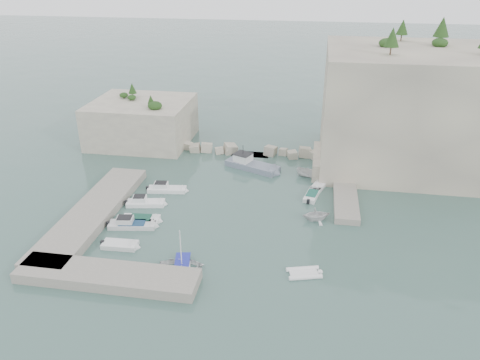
% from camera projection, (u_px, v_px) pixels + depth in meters
% --- Properties ---
extents(ground, '(400.00, 400.00, 0.00)m').
position_uv_depth(ground, '(232.00, 224.00, 55.34)').
color(ground, '#416159').
rests_on(ground, ground).
extents(cliff_east, '(26.00, 22.00, 17.00)m').
position_uv_depth(cliff_east, '(413.00, 108.00, 68.76)').
color(cliff_east, beige).
rests_on(cliff_east, ground).
extents(cliff_terrace, '(8.00, 10.00, 2.50)m').
position_uv_depth(cliff_terrace, '(340.00, 162.00, 68.91)').
color(cliff_terrace, beige).
rests_on(cliff_terrace, ground).
extents(outcrop_west, '(16.00, 14.00, 7.00)m').
position_uv_depth(outcrop_west, '(142.00, 121.00, 79.08)').
color(outcrop_west, beige).
rests_on(outcrop_west, ground).
extents(quay_west, '(5.00, 24.00, 1.10)m').
position_uv_depth(quay_west, '(93.00, 213.00, 56.75)').
color(quay_west, '#9E9689').
rests_on(quay_west, ground).
extents(quay_south, '(18.00, 4.00, 1.10)m').
position_uv_depth(quay_south, '(107.00, 276.00, 45.46)').
color(quay_south, '#9E9689').
rests_on(quay_south, ground).
extents(ledge_east, '(3.00, 16.00, 0.80)m').
position_uv_depth(ledge_east, '(345.00, 192.00, 62.07)').
color(ledge_east, '#9E9689').
rests_on(ledge_east, ground).
extents(breakwater, '(28.00, 3.00, 1.40)m').
position_uv_depth(breakwater, '(250.00, 150.00, 74.79)').
color(breakwater, beige).
rests_on(breakwater, ground).
extents(motorboat_a, '(5.77, 2.35, 1.40)m').
position_uv_depth(motorboat_a, '(167.00, 191.00, 63.18)').
color(motorboat_a, white).
rests_on(motorboat_a, ground).
extents(motorboat_b, '(5.45, 2.61, 1.40)m').
position_uv_depth(motorboat_b, '(146.00, 205.00, 59.66)').
color(motorboat_b, white).
rests_on(motorboat_b, ground).
extents(motorboat_c, '(5.07, 2.24, 0.70)m').
position_uv_depth(motorboat_c, '(141.00, 221.00, 55.98)').
color(motorboat_c, white).
rests_on(motorboat_c, ground).
extents(motorboat_d, '(6.19, 2.66, 1.40)m').
position_uv_depth(motorboat_d, '(133.00, 227.00, 54.81)').
color(motorboat_d, silver).
rests_on(motorboat_d, ground).
extents(motorboat_e, '(4.26, 1.88, 0.70)m').
position_uv_depth(motorboat_e, '(120.00, 247.00, 50.99)').
color(motorboat_e, white).
rests_on(motorboat_e, ground).
extents(rowboat, '(5.06, 4.02, 0.94)m').
position_uv_depth(rowboat, '(182.00, 268.00, 47.48)').
color(rowboat, silver).
rests_on(rowboat, ground).
extents(inflatable_dinghy, '(3.98, 2.68, 0.44)m').
position_uv_depth(inflatable_dinghy, '(304.00, 274.00, 46.57)').
color(inflatable_dinghy, white).
rests_on(inflatable_dinghy, ground).
extents(tender_east_a, '(4.11, 3.83, 1.77)m').
position_uv_depth(tender_east_a, '(316.00, 220.00, 56.27)').
color(tender_east_a, silver).
rests_on(tender_east_a, ground).
extents(tender_east_b, '(2.39, 4.67, 0.70)m').
position_uv_depth(tender_east_b, '(312.00, 197.00, 61.67)').
color(tender_east_b, white).
rests_on(tender_east_b, ground).
extents(tender_east_c, '(2.87, 4.78, 0.70)m').
position_uv_depth(tender_east_c, '(320.00, 187.00, 64.48)').
color(tender_east_c, white).
rests_on(tender_east_c, ground).
extents(tender_east_d, '(4.19, 2.39, 1.52)m').
position_uv_depth(tender_east_d, '(309.00, 177.00, 67.18)').
color(tender_east_d, silver).
rests_on(tender_east_d, ground).
extents(work_boat, '(9.38, 6.03, 2.20)m').
position_uv_depth(work_boat, '(252.00, 169.00, 70.00)').
color(work_boat, slate).
rests_on(work_boat, ground).
extents(rowboat_mast, '(0.10, 0.10, 4.20)m').
position_uv_depth(rowboat_mast, '(181.00, 247.00, 46.37)').
color(rowboat_mast, white).
rests_on(rowboat_mast, rowboat).
extents(vegetation, '(53.48, 13.88, 13.40)m').
position_uv_depth(vegetation, '(384.00, 40.00, 66.72)').
color(vegetation, '#1E4219').
rests_on(vegetation, ground).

